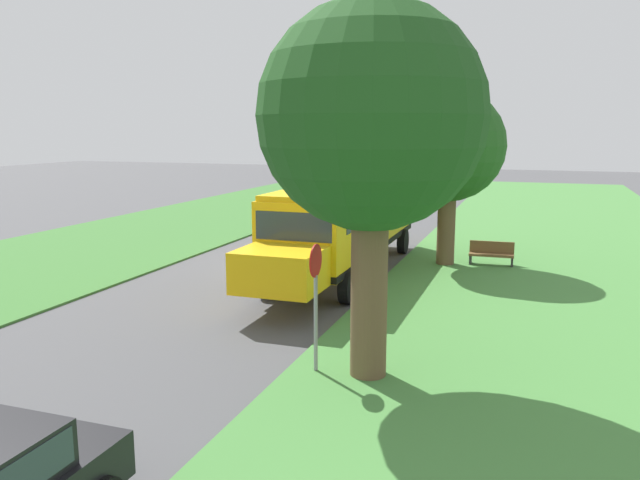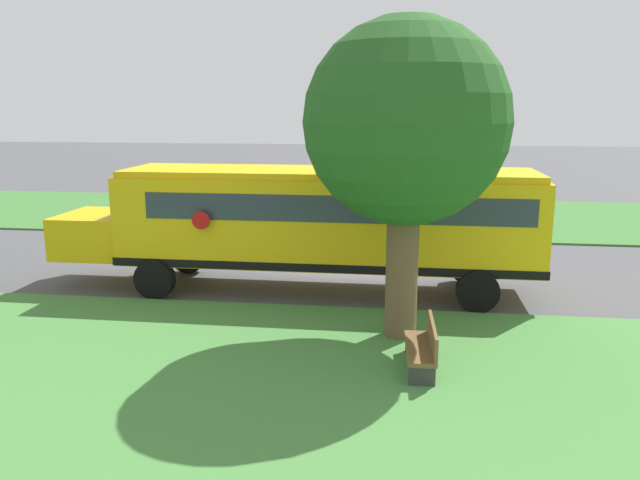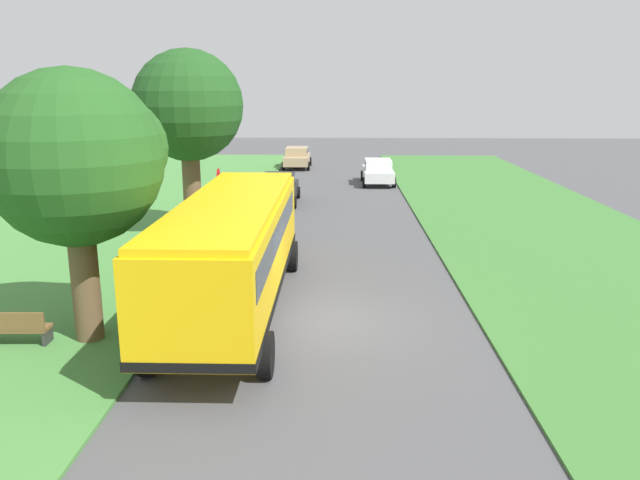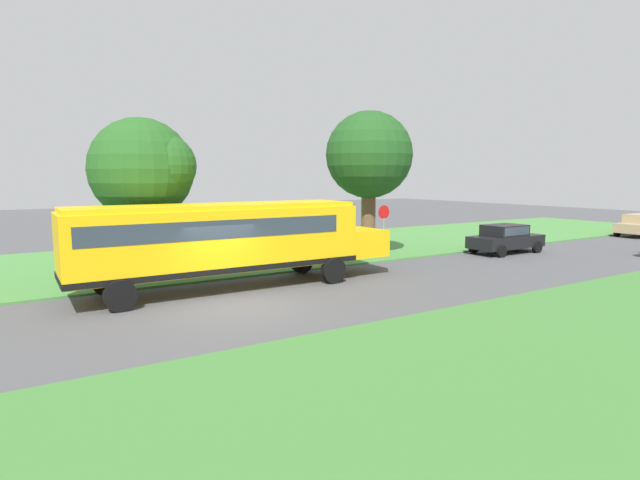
{
  "view_description": "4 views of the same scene",
  "coord_description": "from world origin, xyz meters",
  "px_view_note": "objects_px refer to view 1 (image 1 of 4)",
  "views": [
    {
      "loc": [
        -8.72,
        21.4,
        5.02
      ],
      "look_at": [
        -2.52,
        3.62,
        1.65
      ],
      "focal_mm": 35.0,
      "sensor_mm": 36.0,
      "label": 1
    },
    {
      "loc": [
        -18.0,
        -1.46,
        4.73
      ],
      "look_at": [
        -1.9,
        0.68,
        1.22
      ],
      "focal_mm": 35.0,
      "sensor_mm": 36.0,
      "label": 2
    },
    {
      "loc": [
        0.31,
        -15.4,
        5.99
      ],
      "look_at": [
        -0.25,
        3.71,
        1.27
      ],
      "focal_mm": 35.0,
      "sensor_mm": 36.0,
      "label": 3
    },
    {
      "loc": [
        14.81,
        -5.96,
        4.12
      ],
      "look_at": [
        -0.09,
        3.3,
        1.91
      ],
      "focal_mm": 28.0,
      "sensor_mm": 36.0,
      "label": 4
    }
  ],
  "objects_px": {
    "school_bus": "(345,218)",
    "oak_tree_roadside_mid": "(376,113)",
    "pickup_truck": "(330,197)",
    "stop_sign": "(316,293)",
    "park_bench": "(491,254)",
    "oak_tree_beside_bus": "(445,146)"
  },
  "relations": [
    {
      "from": "pickup_truck",
      "to": "oak_tree_beside_bus",
      "type": "height_order",
      "value": "oak_tree_beside_bus"
    },
    {
      "from": "school_bus",
      "to": "stop_sign",
      "type": "bearing_deg",
      "value": 103.23
    },
    {
      "from": "oak_tree_roadside_mid",
      "to": "park_bench",
      "type": "bearing_deg",
      "value": -97.53
    },
    {
      "from": "stop_sign",
      "to": "park_bench",
      "type": "height_order",
      "value": "stop_sign"
    },
    {
      "from": "school_bus",
      "to": "park_bench",
      "type": "xyz_separation_m",
      "value": [
        -4.84,
        -2.62,
        -1.45
      ]
    },
    {
      "from": "stop_sign",
      "to": "oak_tree_beside_bus",
      "type": "bearing_deg",
      "value": -94.71
    },
    {
      "from": "school_bus",
      "to": "stop_sign",
      "type": "distance_m",
      "value": 9.42
    },
    {
      "from": "pickup_truck",
      "to": "oak_tree_roadside_mid",
      "type": "distance_m",
      "value": 24.69
    },
    {
      "from": "oak_tree_beside_bus",
      "to": "park_bench",
      "type": "bearing_deg",
      "value": -162.54
    },
    {
      "from": "pickup_truck",
      "to": "oak_tree_beside_bus",
      "type": "xyz_separation_m",
      "value": [
        -8.23,
        11.78,
        3.33
      ]
    },
    {
      "from": "stop_sign",
      "to": "park_bench",
      "type": "bearing_deg",
      "value": -102.82
    },
    {
      "from": "school_bus",
      "to": "pickup_truck",
      "type": "height_order",
      "value": "school_bus"
    },
    {
      "from": "school_bus",
      "to": "stop_sign",
      "type": "xyz_separation_m",
      "value": [
        -2.16,
        9.17,
        -0.19
      ]
    },
    {
      "from": "pickup_truck",
      "to": "oak_tree_beside_bus",
      "type": "bearing_deg",
      "value": 124.92
    },
    {
      "from": "school_bus",
      "to": "oak_tree_roadside_mid",
      "type": "height_order",
      "value": "oak_tree_roadside_mid"
    },
    {
      "from": "oak_tree_beside_bus",
      "to": "oak_tree_roadside_mid",
      "type": "relative_size",
      "value": 0.86
    },
    {
      "from": "oak_tree_roadside_mid",
      "to": "park_bench",
      "type": "height_order",
      "value": "oak_tree_roadside_mid"
    },
    {
      "from": "pickup_truck",
      "to": "park_bench",
      "type": "distance_m",
      "value": 15.04
    },
    {
      "from": "pickup_truck",
      "to": "stop_sign",
      "type": "bearing_deg",
      "value": 107.6
    },
    {
      "from": "oak_tree_roadside_mid",
      "to": "stop_sign",
      "type": "height_order",
      "value": "oak_tree_roadside_mid"
    },
    {
      "from": "school_bus",
      "to": "oak_tree_beside_bus",
      "type": "bearing_deg",
      "value": -146.19
    },
    {
      "from": "park_bench",
      "to": "pickup_truck",
      "type": "bearing_deg",
      "value": -48.38
    }
  ]
}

